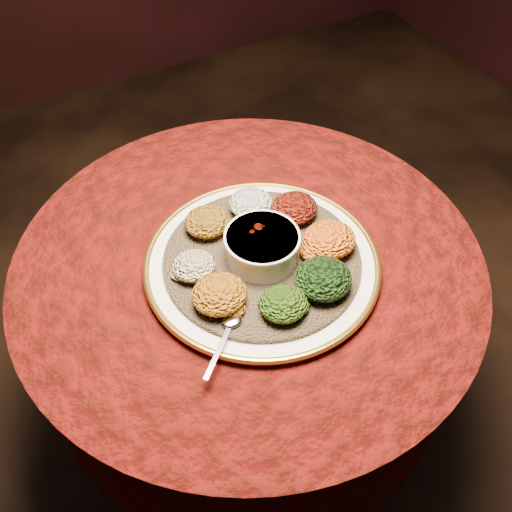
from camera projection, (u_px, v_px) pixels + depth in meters
name	position (u px, v px, depth m)	size (l,w,h in m)	color
table	(249.00, 309.00, 1.29)	(0.96, 0.96, 0.73)	black
platter	(262.00, 263.00, 1.13)	(0.53, 0.53, 0.02)	white
injera	(262.00, 259.00, 1.12)	(0.39, 0.39, 0.01)	brown
stew_bowl	(262.00, 245.00, 1.09)	(0.15, 0.15, 0.06)	silver
spoon	(230.00, 326.00, 1.01)	(0.11, 0.10, 0.01)	silver
portion_ayib	(251.00, 203.00, 1.19)	(0.09, 0.09, 0.04)	silver
portion_kitfo	(294.00, 208.00, 1.18)	(0.10, 0.09, 0.05)	black
portion_tikil	(329.00, 239.00, 1.12)	(0.10, 0.10, 0.05)	#CC9311
portion_gomen	(323.00, 279.00, 1.05)	(0.11, 0.10, 0.05)	black
portion_mixveg	(283.00, 304.00, 1.02)	(0.09, 0.08, 0.04)	#B0280B
portion_kik	(219.00, 294.00, 1.03)	(0.10, 0.10, 0.05)	#AF610F
portion_timatim	(194.00, 266.00, 1.08)	(0.08, 0.08, 0.04)	maroon
portion_shiro	(207.00, 222.00, 1.15)	(0.09, 0.09, 0.04)	#8D5911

